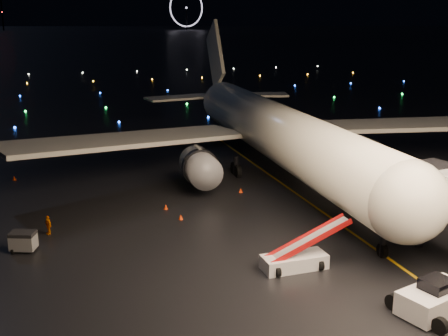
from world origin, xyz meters
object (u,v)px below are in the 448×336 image
Objects in this scene: crew_c at (48,225)px; belt_loader at (295,247)px; pushback_tug at (436,296)px; airliner at (268,98)px; baggage_cart_0 at (23,242)px.

belt_loader is at bearing 27.69° from crew_c.
pushback_tug is 0.68× the size of belt_loader.
airliner reaches higher than crew_c.
baggage_cart_0 is (-1.79, -3.00, -0.02)m from crew_c.
pushback_tug is 2.90× the size of crew_c.
crew_c is at bearing -149.09° from airliner.
airliner reaches higher than belt_loader.
airliner is 31.39m from baggage_cart_0.
airliner is 8.73× the size of belt_loader.
baggage_cart_0 is at bearing 152.46° from belt_loader.
airliner is 28.41m from crew_c.
pushback_tug is at bearing -15.38° from baggage_cart_0.
baggage_cart_0 is at bearing -145.79° from airliner.
crew_c is at bearing 79.28° from baggage_cart_0.
airliner reaches higher than pushback_tug.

